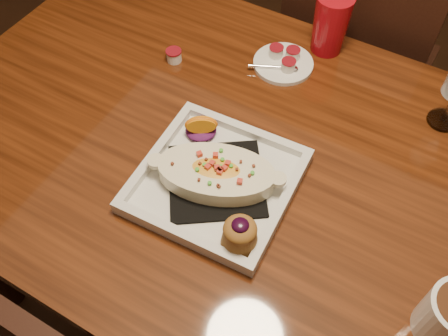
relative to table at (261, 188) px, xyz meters
The scene contains 7 objects.
floor 0.65m from the table, ahead, with size 7.00×7.00×0.00m, color black.
table is the anchor object (origin of this frame).
chair_far 0.65m from the table, 90.00° to the left, with size 0.42×0.42×0.93m.
plate 0.17m from the table, 113.80° to the right, with size 0.31×0.31×0.08m.
saucer 0.31m from the table, 108.25° to the left, with size 0.14×0.14×0.10m.
creamer_loose 0.38m from the table, 153.28° to the left, with size 0.04×0.04×0.03m.
red_tumbler 0.42m from the table, 93.99° to the left, with size 0.09×0.09×0.15m, color #B30C18.
Camera 1 is at (0.23, -0.57, 1.56)m, focal length 40.00 mm.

